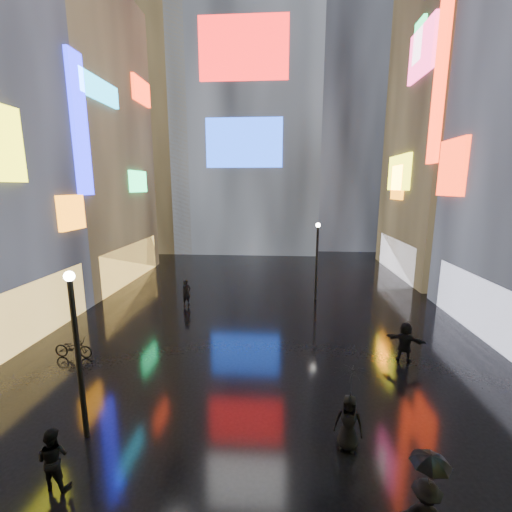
# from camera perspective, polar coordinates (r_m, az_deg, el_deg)

# --- Properties ---
(ground) EXTENTS (140.00, 140.00, 0.00)m
(ground) POSITION_cam_1_polar(r_m,az_deg,el_deg) (21.55, 1.51, -8.86)
(ground) COLOR black
(ground) RESTS_ON ground
(building_left_far) EXTENTS (10.28, 12.00, 22.00)m
(building_left_far) POSITION_cam_1_polar(r_m,az_deg,el_deg) (31.34, -29.84, 16.40)
(building_left_far) COLOR black
(building_left_far) RESTS_ON ground
(building_right_far) EXTENTS (10.28, 12.00, 28.00)m
(building_right_far) POSITION_cam_1_polar(r_m,az_deg,el_deg) (34.39, 32.31, 20.66)
(building_right_far) COLOR black
(building_right_far) RESTS_ON ground
(tower_main) EXTENTS (16.00, 14.20, 42.00)m
(tower_main) POSITION_cam_1_polar(r_m,az_deg,el_deg) (46.36, -1.05, 28.40)
(tower_main) COLOR black
(tower_main) RESTS_ON ground
(tower_flank_right) EXTENTS (12.00, 12.00, 34.00)m
(tower_flank_right) POSITION_cam_1_polar(r_m,az_deg,el_deg) (47.87, 14.90, 22.55)
(tower_flank_right) COLOR black
(tower_flank_right) RESTS_ON ground
(tower_flank_left) EXTENTS (10.00, 10.00, 26.00)m
(tower_flank_left) POSITION_cam_1_polar(r_m,az_deg,el_deg) (45.08, -16.06, 18.04)
(tower_flank_left) COLOR black
(tower_flank_left) RESTS_ON ground
(lamp_near) EXTENTS (0.30, 0.30, 5.20)m
(lamp_near) POSITION_cam_1_polar(r_m,az_deg,el_deg) (11.45, -27.66, -13.25)
(lamp_near) COLOR black
(lamp_near) RESTS_ON ground
(lamp_far) EXTENTS (0.30, 0.30, 5.20)m
(lamp_far) POSITION_cam_1_polar(r_m,az_deg,el_deg) (22.92, 10.12, -0.15)
(lamp_far) COLOR black
(lamp_far) RESTS_ON ground
(pedestrian_1) EXTENTS (0.81, 0.64, 1.62)m
(pedestrian_1) POSITION_cam_1_polar(r_m,az_deg,el_deg) (11.17, -30.76, -26.95)
(pedestrian_1) COLOR black
(pedestrian_1) RESTS_ON ground
(pedestrian_4) EXTENTS (0.93, 0.74, 1.67)m
(pedestrian_4) POSITION_cam_1_polar(r_m,az_deg,el_deg) (11.24, 15.17, -25.22)
(pedestrian_4) COLOR black
(pedestrian_4) RESTS_ON ground
(pedestrian_5) EXTENTS (1.71, 1.15, 1.77)m
(pedestrian_5) POSITION_cam_1_polar(r_m,az_deg,el_deg) (16.57, 23.58, -13.01)
(pedestrian_5) COLOR black
(pedestrian_5) RESTS_ON ground
(pedestrian_6) EXTENTS (0.69, 0.73, 1.67)m
(pedestrian_6) POSITION_cam_1_polar(r_m,az_deg,el_deg) (22.41, -11.52, -6.04)
(pedestrian_6) COLOR black
(pedestrian_6) RESTS_ON ground
(umbrella_1) EXTENTS (0.83, 0.83, 0.66)m
(umbrella_1) POSITION_cam_1_polar(r_m,az_deg,el_deg) (8.79, 26.97, -29.02)
(umbrella_1) COLOR black
(umbrella_1) RESTS_ON pedestrian_2
(umbrella_2) EXTENTS (1.36, 1.36, 0.88)m
(umbrella_2) POSITION_cam_1_polar(r_m,az_deg,el_deg) (10.53, 15.55, -19.63)
(umbrella_2) COLOR black
(umbrella_2) RESTS_ON pedestrian_4
(bicycle) EXTENTS (1.76, 0.67, 0.92)m
(bicycle) POSITION_cam_1_polar(r_m,az_deg,el_deg) (17.71, -28.14, -13.34)
(bicycle) COLOR black
(bicycle) RESTS_ON ground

